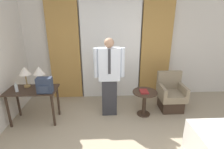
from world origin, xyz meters
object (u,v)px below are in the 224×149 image
object	(u,v)px
desk	(33,95)
table_lamp_right	(39,72)
side_table	(144,99)
bottle_near_edge	(16,88)
person	(109,75)
backpack	(45,85)
armchair	(171,96)
table_lamp_left	(25,72)
book	(144,92)

from	to	relation	value
desk	table_lamp_right	size ratio (longest dim) A/B	2.27
side_table	table_lamp_right	bearing A→B (deg)	179.55
bottle_near_edge	person	size ratio (longest dim) A/B	0.11
backpack	armchair	size ratio (longest dim) A/B	0.35
table_lamp_left	table_lamp_right	bearing A→B (deg)	0.00
bottle_near_edge	person	bearing A→B (deg)	8.81
backpack	table_lamp_left	bearing A→B (deg)	147.37
person	armchair	world-z (taller)	person
person	bottle_near_edge	bearing A→B (deg)	-171.19
desk	person	distance (m)	1.65
armchair	book	world-z (taller)	armchair
bottle_near_edge	table_lamp_left	bearing A→B (deg)	64.26
bottle_near_edge	backpack	bearing A→B (deg)	-6.85
person	book	size ratio (longest dim) A/B	7.44
armchair	side_table	distance (m)	0.74
desk	backpack	distance (m)	0.46
bottle_near_edge	book	world-z (taller)	bottle_near_edge
backpack	side_table	world-z (taller)	backpack
table_lamp_left	book	xyz separation A→B (m)	(2.51, -0.04, -0.49)
book	table_lamp_right	bearing A→B (deg)	178.91
table_lamp_right	person	bearing A→B (deg)	2.21
desk	backpack	world-z (taller)	backpack
bottle_near_edge	book	size ratio (longest dim) A/B	0.81
desk	armchair	size ratio (longest dim) A/B	1.12
person	book	world-z (taller)	person
table_lamp_right	side_table	distance (m)	2.36
desk	armchair	xyz separation A→B (m)	(3.09, 0.35, -0.28)
table_lamp_left	backpack	xyz separation A→B (m)	(0.47, -0.30, -0.19)
armchair	desk	bearing A→B (deg)	-173.47
backpack	side_table	distance (m)	2.15
table_lamp_right	book	xyz separation A→B (m)	(2.22, -0.04, -0.49)
table_lamp_right	table_lamp_left	bearing A→B (deg)	180.00
bottle_near_edge	armchair	bearing A→B (deg)	7.69
person	side_table	bearing A→B (deg)	-5.35
backpack	book	size ratio (longest dim) A/B	1.32
desk	person	size ratio (longest dim) A/B	0.57
table_lamp_right	book	world-z (taller)	table_lamp_right
bottle_near_edge	backpack	distance (m)	0.59
side_table	bottle_near_edge	bearing A→B (deg)	-175.38
table_lamp_right	person	world-z (taller)	person
side_table	book	bearing A→B (deg)	-139.63
bottle_near_edge	book	bearing A→B (deg)	4.14
desk	side_table	distance (m)	2.41
desk	side_table	xyz separation A→B (m)	(2.40, 0.12, -0.23)
side_table	book	world-z (taller)	book
bottle_near_edge	table_lamp_right	bearing A→B (deg)	30.16
desk	bottle_near_edge	bearing A→B (deg)	-158.98
table_lamp_left	person	size ratio (longest dim) A/B	0.25
side_table	book	size ratio (longest dim) A/B	2.45
table_lamp_left	bottle_near_edge	xyz separation A→B (m)	(-0.11, -0.23, -0.26)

